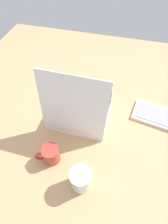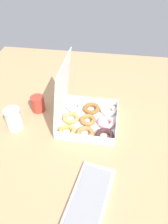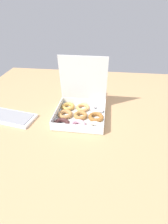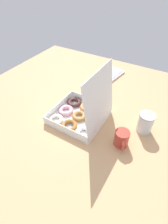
{
  "view_description": "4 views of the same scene",
  "coord_description": "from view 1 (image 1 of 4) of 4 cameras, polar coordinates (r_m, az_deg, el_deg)",
  "views": [
    {
      "loc": [
        -15.96,
        60.86,
        81.6
      ],
      "look_at": [
        -0.55,
        0.87,
        1.73
      ],
      "focal_mm": 28.0,
      "sensor_mm": 36.0,
      "label": 1
    },
    {
      "loc": [
        -88.99,
        -11.37,
        87.5
      ],
      "look_at": [
        3.71,
        2.65,
        5.38
      ],
      "focal_mm": 35.0,
      "sensor_mm": 36.0,
      "label": 2
    },
    {
      "loc": [
        15.61,
        -95.22,
        67.15
      ],
      "look_at": [
        3.55,
        1.61,
        3.47
      ],
      "focal_mm": 28.0,
      "sensor_mm": 36.0,
      "label": 3
    },
    {
      "loc": [
        71.33,
        44.59,
        79.74
      ],
      "look_at": [
        -1.24,
        2.21,
        4.16
      ],
      "focal_mm": 28.0,
      "sensor_mm": 36.0,
      "label": 4
    }
  ],
  "objects": [
    {
      "name": "ground_plane",
      "position": [
        1.04,
        -0.17,
        -0.49
      ],
      "size": [
        180.0,
        180.0,
        2.0
      ],
      "primitive_type": "cube",
      "color": "tan"
    },
    {
      "name": "coffee_mug",
      "position": [
        0.85,
        -10.99,
        -13.39
      ],
      "size": [
        11.29,
        8.06,
        9.72
      ],
      "color": "#AF3A2C",
      "rests_on": "ground_plane"
    },
    {
      "name": "glass_jar",
      "position": [
        0.78,
        -1.13,
        -21.14
      ],
      "size": [
        9.22,
        9.22,
        12.8
      ],
      "color": "silver",
      "rests_on": "ground_plane"
    },
    {
      "name": "donut_box",
      "position": [
        0.99,
        -1.16,
        0.9
      ],
      "size": [
        34.92,
        34.4,
        37.81
      ],
      "color": "white",
      "rests_on": "ground_plane"
    }
  ]
}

